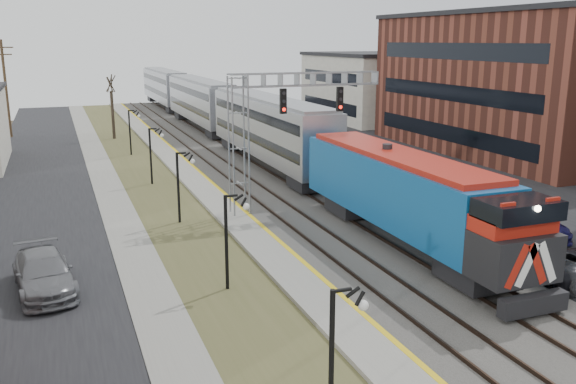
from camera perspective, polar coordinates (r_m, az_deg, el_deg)
street_west at (r=40.78m, az=-22.41°, el=-1.10°), size 7.00×120.00×0.04m
sidewalk at (r=40.85m, az=-16.11°, el=-0.52°), size 2.00×120.00×0.08m
grass_median at (r=41.18m, az=-11.96°, el=-0.17°), size 4.00×120.00×0.06m
platform at (r=41.70m, az=-7.90°, el=0.31°), size 2.00×120.00×0.24m
ballast_bed at (r=43.05m, az=-1.41°, el=0.85°), size 8.00×120.00×0.20m
parking_lot at (r=48.31m, az=12.14°, el=1.89°), size 16.00×120.00×0.04m
platform_edge at (r=41.86m, az=-6.73°, el=0.57°), size 0.24×120.00×0.01m
track_near at (r=42.41m, az=-3.96°, el=0.85°), size 1.58×120.00×0.15m
track_far at (r=43.52m, az=0.45°, el=1.23°), size 1.58×120.00×0.15m
train at (r=62.53m, az=-6.51°, el=7.52°), size 3.00×85.85×5.33m
signal_gantry at (r=34.66m, az=-1.93°, el=6.85°), size 9.00×1.07×8.15m
lampposts at (r=24.87m, az=-5.96°, el=-4.61°), size 0.14×62.14×4.00m
fence at (r=44.44m, az=3.70°, el=2.16°), size 0.04×120.00×1.60m
bare_trees at (r=44.12m, az=-24.16°, el=3.38°), size 12.30×42.30×5.95m
car_lot_d at (r=32.65m, az=20.63°, el=-3.14°), size 5.83×3.96×1.57m
car_lot_e at (r=35.72m, az=17.00°, el=-1.50°), size 4.53×2.45×1.46m
car_lot_f at (r=45.77m, az=10.37°, el=2.17°), size 4.39×2.20×1.38m
car_street_b at (r=26.66m, az=-21.89°, el=-7.12°), size 2.73×5.44×1.52m
car_lot_g at (r=57.21m, az=1.86°, el=4.73°), size 5.33×3.50×1.36m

